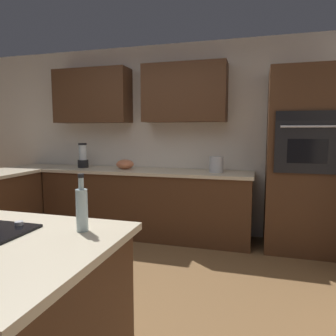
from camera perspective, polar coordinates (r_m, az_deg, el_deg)
The scene contains 9 objects.
ground_plane at distance 2.92m, azimuth -14.74°, elevation -22.41°, with size 14.00×14.00×0.00m, color brown.
wall_back at distance 4.45m, azimuth -2.50°, elevation 7.32°, with size 6.00×0.44×2.60m.
lower_cabinets_back at distance 4.27m, azimuth -4.16°, elevation -6.62°, with size 2.80×0.60×0.86m, color #472B19.
countertop_back at distance 4.19m, azimuth -4.22°, elevation -0.62°, with size 2.84×0.64×0.04m, color beige.
wall_oven at distance 3.94m, azimuth 23.39°, elevation 1.13°, with size 0.80×0.66×2.13m.
blender at distance 4.61m, azimuth -15.31°, elevation 1.95°, with size 0.15×0.15×0.35m.
mixing_bowl at distance 4.31m, azimuth -7.88°, elevation 0.68°, with size 0.24×0.24×0.13m, color #CC724C.
kettle at distance 3.97m, azimuth 8.84°, elevation 0.67°, with size 0.18×0.18×0.20m, color #B7BABF.
second_bottle at distance 1.66m, azimuth -15.49°, elevation -7.10°, with size 0.06×0.06×0.30m.
Camera 1 is at (-1.34, 2.18, 1.41)m, focal length 33.29 mm.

